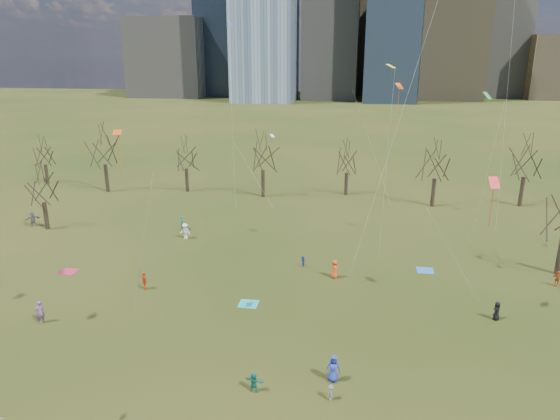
# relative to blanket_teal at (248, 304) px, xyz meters

# --- Properties ---
(ground) EXTENTS (500.00, 500.00, 0.00)m
(ground) POSITION_rel_blanket_teal_xyz_m (1.96, -7.37, -0.01)
(ground) COLOR black
(ground) RESTS_ON ground
(downtown_skyline) EXTENTS (212.50, 78.00, 118.00)m
(downtown_skyline) POSITION_rel_blanket_teal_xyz_m (-0.47, 203.28, 38.99)
(downtown_skyline) COLOR slate
(downtown_skyline) RESTS_ON ground
(bare_tree_row) EXTENTS (113.04, 29.80, 9.50)m
(bare_tree_row) POSITION_rel_blanket_teal_xyz_m (1.87, 29.85, 6.10)
(bare_tree_row) COLOR black
(bare_tree_row) RESTS_ON ground
(blanket_teal) EXTENTS (1.60, 1.50, 0.03)m
(blanket_teal) POSITION_rel_blanket_teal_xyz_m (0.00, 0.00, 0.00)
(blanket_teal) COLOR #1BA6A1
(blanket_teal) RESTS_ON ground
(blanket_navy) EXTENTS (1.60, 1.50, 0.03)m
(blanket_navy) POSITION_rel_blanket_teal_xyz_m (15.55, 9.40, 0.00)
(blanket_navy) COLOR blue
(blanket_navy) RESTS_ON ground
(blanket_crimson) EXTENTS (1.60, 1.50, 0.03)m
(blanket_crimson) POSITION_rel_blanket_teal_xyz_m (-18.69, 3.62, 0.00)
(blanket_crimson) COLOR #AD223E
(blanket_crimson) RESTS_ON ground
(person_0) EXTENTS (0.99, 0.71, 1.89)m
(person_0) POSITION_rel_blanket_teal_xyz_m (7.65, -9.26, 0.93)
(person_0) COLOR #263AA7
(person_0) RESTS_ON ground
(person_3) EXTENTS (0.61, 0.78, 1.06)m
(person_3) POSITION_rel_blanket_teal_xyz_m (7.63, -11.12, 0.51)
(person_3) COLOR slate
(person_3) RESTS_ON ground
(person_4) EXTENTS (0.94, 0.98, 1.64)m
(person_4) POSITION_rel_blanket_teal_xyz_m (-9.76, 1.22, 0.80)
(person_4) COLOR #E64719
(person_4) RESTS_ON ground
(person_5) EXTENTS (1.34, 0.65, 1.38)m
(person_5) POSITION_rel_blanket_teal_xyz_m (2.82, -11.06, 0.68)
(person_5) COLOR #1A7567
(person_5) RESTS_ON ground
(person_6) EXTENTS (0.87, 0.90, 1.55)m
(person_6) POSITION_rel_blanket_teal_xyz_m (20.01, 0.60, 0.76)
(person_6) COLOR black
(person_6) RESTS_ON ground
(person_7) EXTENTS (0.73, 0.81, 1.86)m
(person_7) POSITION_rel_blanket_teal_xyz_m (-15.45, -5.52, 0.91)
(person_7) COLOR #6F478E
(person_7) RESTS_ON ground
(person_8) EXTENTS (0.69, 0.72, 1.16)m
(person_8) POSITION_rel_blanket_teal_xyz_m (3.66, 8.30, 0.57)
(person_8) COLOR #2747A9
(person_8) RESTS_ON ground
(person_9) EXTENTS (1.30, 0.89, 1.85)m
(person_9) POSITION_rel_blanket_teal_xyz_m (-10.48, 14.05, 0.91)
(person_9) COLOR white
(person_9) RESTS_ON ground
(person_10) EXTENTS (0.91, 0.47, 1.49)m
(person_10) POSITION_rel_blanket_teal_xyz_m (26.91, 7.76, 0.73)
(person_10) COLOR #A74017
(person_10) RESTS_ON ground
(person_11) EXTENTS (1.65, 1.54, 1.85)m
(person_11) POSITION_rel_blanket_teal_xyz_m (-30.36, 15.33, 0.91)
(person_11) COLOR slate
(person_11) RESTS_ON ground
(person_12) EXTENTS (0.64, 0.92, 1.81)m
(person_12) POSITION_rel_blanket_teal_xyz_m (6.89, 6.33, 0.89)
(person_12) COLOR #E64919
(person_12) RESTS_ON ground
(person_13) EXTENTS (0.71, 0.77, 1.76)m
(person_13) POSITION_rel_blanket_teal_xyz_m (-11.79, 16.83, 0.87)
(person_13) COLOR #176955
(person_13) RESTS_ON ground
(kites_airborne) EXTENTS (59.65, 51.45, 29.67)m
(kites_airborne) POSITION_rel_blanket_teal_xyz_m (0.86, 4.32, 12.81)
(kites_airborne) COLOR #E54B13
(kites_airborne) RESTS_ON ground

